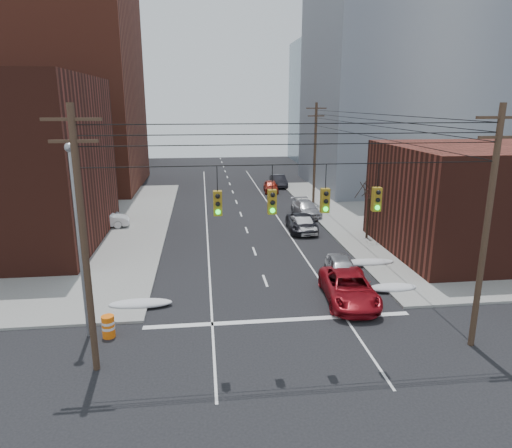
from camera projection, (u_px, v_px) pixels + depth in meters
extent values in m
plane|color=black|center=(308.00, 398.00, 17.54)|extent=(160.00, 160.00, 0.00)
cube|color=gray|center=(507.00, 213.00, 46.50)|extent=(40.00, 40.00, 0.15)
cube|color=brown|center=(36.00, 69.00, 56.98)|extent=(24.00, 20.00, 30.00)
cube|color=#451C14|center=(80.00, 130.00, 84.01)|extent=(22.00, 18.00, 12.00)
cube|color=gray|center=(400.00, 90.00, 59.03)|extent=(22.00, 20.00, 25.00)
cube|color=gray|center=(351.00, 102.00, 84.59)|extent=(20.00, 18.00, 22.00)
cube|color=#451C14|center=(497.00, 200.00, 33.91)|extent=(16.00, 12.00, 8.00)
cylinder|color=#473323|center=(84.00, 246.00, 18.03)|extent=(0.28, 0.28, 11.00)
cube|color=#473323|center=(71.00, 119.00, 16.76)|extent=(2.20, 0.12, 0.12)
cube|color=#473323|center=(74.00, 141.00, 16.97)|extent=(1.80, 0.12, 0.12)
cylinder|color=#473323|center=(486.00, 232.00, 19.96)|extent=(0.28, 0.28, 11.00)
cube|color=#473323|center=(501.00, 117.00, 18.70)|extent=(2.20, 0.12, 0.12)
cube|color=#473323|center=(499.00, 137.00, 18.90)|extent=(1.80, 0.12, 0.12)
cylinder|color=#473323|center=(315.00, 154.00, 49.70)|extent=(0.28, 0.28, 11.00)
cube|color=#473323|center=(316.00, 108.00, 48.44)|extent=(2.20, 0.12, 0.12)
cube|color=#473323|center=(316.00, 116.00, 48.64)|extent=(1.80, 0.12, 0.12)
cylinder|color=black|center=(297.00, 164.00, 18.19)|extent=(17.00, 0.04, 0.04)
cylinder|color=black|center=(217.00, 178.00, 17.96)|extent=(0.03, 0.03, 1.00)
cube|color=olive|center=(218.00, 203.00, 18.22)|extent=(0.35, 0.30, 1.00)
sphere|color=black|center=(218.00, 196.00, 17.97)|extent=(0.20, 0.20, 0.20)
sphere|color=black|center=(218.00, 204.00, 18.05)|extent=(0.20, 0.20, 0.20)
sphere|color=#0CE526|center=(218.00, 212.00, 18.14)|extent=(0.20, 0.20, 0.20)
cylinder|color=black|center=(272.00, 177.00, 18.21)|extent=(0.03, 0.03, 1.00)
cube|color=olive|center=(272.00, 202.00, 18.47)|extent=(0.35, 0.30, 1.00)
sphere|color=black|center=(273.00, 195.00, 18.22)|extent=(0.20, 0.20, 0.20)
sphere|color=black|center=(273.00, 203.00, 18.30)|extent=(0.20, 0.20, 0.20)
sphere|color=#0CE526|center=(273.00, 210.00, 18.39)|extent=(0.20, 0.20, 0.20)
cylinder|color=black|center=(326.00, 176.00, 18.46)|extent=(0.03, 0.03, 1.00)
cube|color=olive|center=(325.00, 201.00, 18.72)|extent=(0.35, 0.30, 1.00)
sphere|color=black|center=(326.00, 194.00, 18.47)|extent=(0.20, 0.20, 0.20)
sphere|color=black|center=(326.00, 201.00, 18.55)|extent=(0.20, 0.20, 0.20)
sphere|color=#0CE526|center=(326.00, 209.00, 18.64)|extent=(0.20, 0.20, 0.20)
cylinder|color=black|center=(378.00, 175.00, 18.71)|extent=(0.03, 0.03, 1.00)
cube|color=olive|center=(376.00, 199.00, 18.97)|extent=(0.35, 0.30, 1.00)
sphere|color=black|center=(379.00, 192.00, 18.72)|extent=(0.20, 0.20, 0.20)
sphere|color=black|center=(378.00, 200.00, 18.81)|extent=(0.20, 0.20, 0.20)
sphere|color=#0CE526|center=(377.00, 208.00, 18.89)|extent=(0.20, 0.20, 0.20)
cylinder|color=gray|center=(80.00, 248.00, 21.05)|extent=(0.18, 0.18, 9.00)
sphere|color=gray|center=(69.00, 147.00, 19.86)|extent=(0.44, 0.44, 0.44)
cylinder|color=black|center=(368.00, 219.00, 37.37)|extent=(0.20, 0.20, 3.50)
cylinder|color=black|center=(374.00, 191.00, 36.92)|extent=(0.27, 0.82, 1.19)
cylinder|color=black|center=(370.00, 189.00, 37.32)|extent=(1.17, 0.54, 1.38)
cylinder|color=black|center=(361.00, 188.00, 37.40)|extent=(1.44, 1.00, 1.48)
cylinder|color=black|center=(365.00, 191.00, 36.78)|extent=(0.17, 0.84, 1.19)
cylinder|color=black|center=(366.00, 191.00, 36.29)|extent=(0.82, 0.99, 1.40)
cylinder|color=black|center=(374.00, 192.00, 35.92)|extent=(1.74, 0.21, 1.43)
cylinder|color=black|center=(375.00, 192.00, 36.59)|extent=(0.48, 0.73, 1.20)
ellipsoid|color=silver|center=(141.00, 303.00, 25.27)|extent=(3.50, 1.08, 0.42)
ellipsoid|color=silver|center=(392.00, 288.00, 27.44)|extent=(3.00, 1.08, 0.42)
ellipsoid|color=silver|center=(366.00, 262.00, 31.76)|extent=(4.00, 1.08, 0.42)
imported|color=maroon|center=(349.00, 288.00, 25.86)|extent=(3.19, 6.04, 1.62)
imported|color=#A5A6AA|center=(342.00, 270.00, 28.77)|extent=(2.44, 4.79, 1.56)
imported|color=silver|center=(303.00, 225.00, 39.72)|extent=(1.76, 4.16, 1.33)
imported|color=black|center=(302.00, 223.00, 40.14)|extent=(2.76, 5.35, 1.44)
imported|color=#ACACB1|center=(306.00, 209.00, 45.46)|extent=(2.52, 5.32, 1.50)
imported|color=maroon|center=(271.00, 186.00, 57.67)|extent=(2.02, 4.39, 1.46)
imported|color=black|center=(279.00, 181.00, 61.24)|extent=(1.82, 4.84, 1.58)
imported|color=white|center=(103.00, 219.00, 40.73)|extent=(4.55, 1.94, 1.46)
imported|color=#ACACB1|center=(94.00, 214.00, 42.71)|extent=(5.38, 3.58, 1.37)
imported|color=black|center=(17.00, 235.00, 36.11)|extent=(5.20, 3.43, 1.40)
imported|color=#B7B8BD|center=(60.00, 213.00, 43.53)|extent=(3.85, 2.49, 1.22)
cylinder|color=orange|center=(108.00, 327.00, 21.96)|extent=(0.68, 0.68, 1.10)
cylinder|color=white|center=(108.00, 322.00, 21.90)|extent=(0.70, 0.70, 0.13)
cylinder|color=white|center=(108.00, 328.00, 21.98)|extent=(0.70, 0.70, 0.13)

